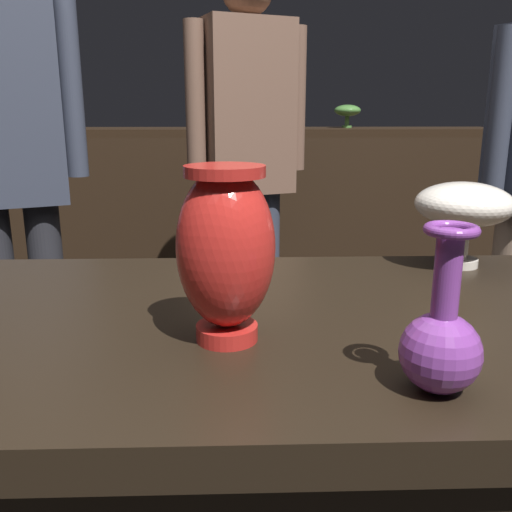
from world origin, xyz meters
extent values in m
cube|color=black|center=(0.00, 0.00, 0.78)|extent=(1.20, 0.64, 0.05)
cube|color=black|center=(0.00, 2.20, 0.47)|extent=(2.60, 0.40, 0.95)
cube|color=black|center=(0.00, 2.20, 0.97)|extent=(2.60, 0.40, 0.04)
cylinder|color=red|center=(-0.08, -0.09, 0.81)|extent=(0.08, 0.08, 0.02)
ellipsoid|color=red|center=(-0.08, -0.09, 0.92)|extent=(0.12, 0.12, 0.20)
cylinder|color=red|center=(-0.08, -0.09, 1.02)|extent=(0.10, 0.10, 0.01)
sphere|color=#7A388E|center=(0.15, -0.23, 0.84)|extent=(0.09, 0.09, 0.09)
cylinder|color=#7A388E|center=(0.15, -0.23, 0.93)|extent=(0.03, 0.03, 0.10)
torus|color=#7A388E|center=(0.15, -0.23, 0.97)|extent=(0.05, 0.05, 0.01)
cylinder|color=silver|center=(0.36, 0.25, 0.81)|extent=(0.07, 0.07, 0.02)
cylinder|color=silver|center=(0.36, 0.25, 0.85)|extent=(0.03, 0.03, 0.06)
ellipsoid|color=silver|center=(0.36, 0.25, 0.92)|extent=(0.18, 0.18, 0.08)
cylinder|color=#477A38|center=(0.52, 2.25, 1.00)|extent=(0.05, 0.05, 0.01)
cylinder|color=#477A38|center=(0.52, 2.25, 1.02)|extent=(0.02, 0.02, 0.05)
ellipsoid|color=#477A38|center=(0.52, 2.25, 1.08)|extent=(0.14, 0.14, 0.06)
cylinder|color=#E55B1E|center=(-1.04, 2.24, 1.00)|extent=(0.06, 0.06, 0.02)
ellipsoid|color=#E55B1E|center=(-1.04, 2.24, 1.09)|extent=(0.10, 0.10, 0.16)
cylinder|color=#E55B1E|center=(-1.04, 2.24, 1.16)|extent=(0.08, 0.08, 0.01)
cylinder|color=#232328|center=(-0.70, 1.04, 0.40)|extent=(0.11, 0.11, 0.80)
cylinder|color=#232328|center=(-0.84, 0.98, 0.40)|extent=(0.11, 0.11, 0.80)
cube|color=#333847|center=(-0.77, 1.01, 1.11)|extent=(0.36, 0.29, 0.63)
cylinder|color=#333847|center=(-0.59, 1.09, 1.14)|extent=(0.07, 0.07, 0.54)
cylinder|color=#333847|center=(0.05, 1.38, 0.39)|extent=(0.11, 0.11, 0.78)
cylinder|color=#333847|center=(-0.09, 1.32, 0.39)|extent=(0.11, 0.11, 0.78)
cube|color=brown|center=(-0.02, 1.35, 1.09)|extent=(0.36, 0.28, 0.62)
cylinder|color=brown|center=(0.16, 1.42, 1.12)|extent=(0.07, 0.07, 0.53)
cylinder|color=brown|center=(-0.21, 1.28, 1.12)|extent=(0.07, 0.07, 0.53)
cylinder|color=#846B56|center=(0.87, 1.07, 0.38)|extent=(0.11, 0.11, 0.75)
cylinder|color=#333847|center=(0.76, 1.01, 1.08)|extent=(0.07, 0.07, 0.51)
camera|label=1|loc=(-0.06, -0.75, 1.09)|focal=38.83mm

